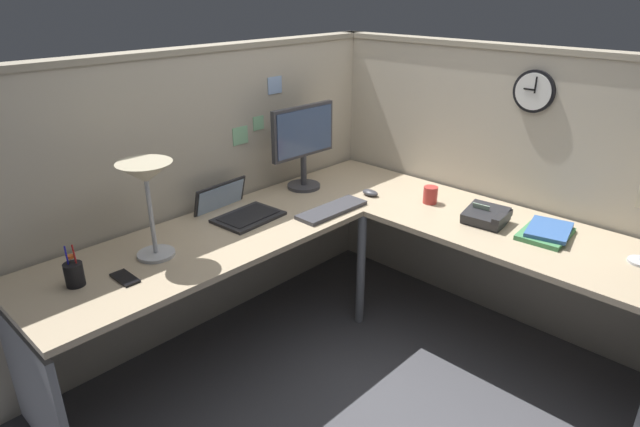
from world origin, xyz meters
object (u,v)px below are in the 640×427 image
Objects in this scene: office_phone at (487,217)px; wall_clock at (534,91)px; keyboard at (332,210)px; pen_cup at (74,274)px; monitor at (303,141)px; laptop at (236,210)px; desk_lamp_dome at (146,181)px; cell_phone at (125,278)px; book_stack at (547,232)px; coffee_mug at (430,195)px; computer_mouse at (370,193)px.

wall_clock reaches higher than office_phone.
keyboard is 0.81m from office_phone.
pen_cup is 0.81× the size of office_phone.
monitor is at bearing 121.23° from wall_clock.
keyboard is at bearing -42.78° from laptop.
desk_lamp_dome is at bearing -167.90° from laptop.
wall_clock is (0.80, -0.68, 0.62)m from keyboard.
cell_phone is 0.46× the size of book_stack.
desk_lamp_dome is 1.54m from coffee_mug.
book_stack is (1.80, -1.21, -0.03)m from pen_cup.
wall_clock is at bearing -22.92° from cell_phone.
keyboard is (0.38, -0.35, -0.01)m from laptop.
pen_cup is 1.97m from office_phone.
desk_lamp_dome is at bearing 24.89° from cell_phone.
computer_mouse is at bearing -8.25° from pen_cup.
coffee_mug is 0.76m from wall_clock.
office_phone is 1.01× the size of wall_clock.
computer_mouse is 0.58× the size of pen_cup.
computer_mouse reaches higher than keyboard.
wall_clock is at bearing -41.11° from laptop.
keyboard is 2.39× the size of pen_cup.
book_stack is (1.44, -1.20, -0.34)m from desk_lamp_dome.
monitor is at bearing 10.43° from cell_phone.
book_stack is at bearing -56.18° from laptop.
office_phone is (0.11, -0.68, 0.02)m from computer_mouse.
monitor is 1.42m from book_stack.
book_stack is at bearing -61.69° from keyboard.
computer_mouse is at bearing -5.33° from cell_phone.
desk_lamp_dome is at bearing 169.65° from computer_mouse.
wall_clock reaches higher than monitor.
coffee_mug is (-0.03, 0.66, 0.03)m from book_stack.
computer_mouse is 1.33m from desk_lamp_dome.
monitor reaches higher than office_phone.
cell_phone is (-1.47, 0.14, -0.01)m from computer_mouse.
monitor is 4.81× the size of computer_mouse.
wall_clock is at bearing -58.77° from monitor.
pen_cup is at bearing -174.56° from monitor.
monitor is 1.10m from desk_lamp_dome.
pen_cup is at bearing 156.37° from wall_clock.
desk_lamp_dome reaches higher than coffee_mug.
book_stack is at bearing -33.84° from pen_cup.
coffee_mug reaches higher than cell_phone.
pen_cup is at bearing -172.98° from laptop.
wall_clock is at bearing -39.48° from keyboard.
laptop is 0.66m from desk_lamp_dome.
book_stack is at bearing -39.95° from desk_lamp_dome.
book_stack is at bearing -80.08° from computer_mouse.
coffee_mug is (0.04, 0.37, 0.01)m from office_phone.
coffee_mug is at bearing 131.37° from wall_clock.
office_phone is (0.28, -1.06, -0.26)m from monitor.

